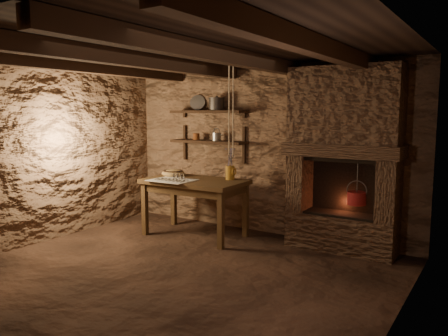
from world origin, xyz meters
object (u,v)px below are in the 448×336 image
Objects in this scene: work_table at (195,206)px; wooden_bowl at (173,173)px; red_pot at (357,197)px; iron_stockpot at (217,105)px; stoneware_jug at (230,166)px.

wooden_bowl reaches higher than work_table.
red_pot is at bearing 9.81° from work_table.
iron_stockpot is (-0.00, 0.56, 1.42)m from work_table.
iron_stockpot is 0.42× the size of red_pot.
work_table is at bearing -89.97° from iron_stockpot.
wooden_bowl is 2.64m from red_pot.
wooden_bowl is (-0.47, 0.10, 0.41)m from work_table.
iron_stockpot reaches higher than work_table.
red_pot is at bearing 28.94° from stoneware_jug.
stoneware_jug is 1.00m from iron_stockpot.
stoneware_jug is 1.75m from red_pot.
work_table is 4.26× the size of wooden_bowl.
stoneware_jug is 1.98× the size of iron_stockpot.
wooden_bowl is at bearing 166.09° from work_table.
red_pot is (2.14, -0.12, -1.14)m from iron_stockpot.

